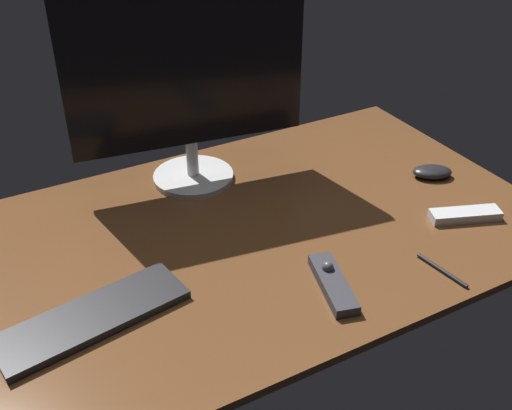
# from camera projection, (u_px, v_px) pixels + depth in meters

# --- Properties ---
(desk) EXTENTS (1.40, 0.84, 0.02)m
(desk) POSITION_uv_depth(u_px,v_px,m) (249.00, 234.00, 1.45)
(desk) COLOR brown
(desk) RESTS_ON ground
(monitor) EXTENTS (0.59, 0.21, 0.50)m
(monitor) POSITION_uv_depth(u_px,v_px,m) (187.00, 81.00, 1.49)
(monitor) COLOR #BEBEBE
(monitor) RESTS_ON desk
(keyboard) EXTENTS (0.38, 0.17, 0.02)m
(keyboard) POSITION_uv_depth(u_px,v_px,m) (93.00, 317.00, 1.19)
(keyboard) COLOR black
(keyboard) RESTS_ON desk
(computer_mouse) EXTENTS (0.12, 0.10, 0.03)m
(computer_mouse) POSITION_uv_depth(u_px,v_px,m) (432.00, 172.00, 1.64)
(computer_mouse) COLOR black
(computer_mouse) RESTS_ON desk
(media_remote) EXTENTS (0.10, 0.19, 0.04)m
(media_remote) POSITION_uv_depth(u_px,v_px,m) (333.00, 283.00, 1.27)
(media_remote) COLOR #2D2D33
(media_remote) RESTS_ON desk
(tv_remote) EXTENTS (0.17, 0.10, 0.02)m
(tv_remote) POSITION_uv_depth(u_px,v_px,m) (465.00, 215.00, 1.48)
(tv_remote) COLOR #B7B7BC
(tv_remote) RESTS_ON desk
(pen) EXTENTS (0.02, 0.13, 0.01)m
(pen) POSITION_uv_depth(u_px,v_px,m) (442.00, 270.00, 1.31)
(pen) COLOR black
(pen) RESTS_ON desk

